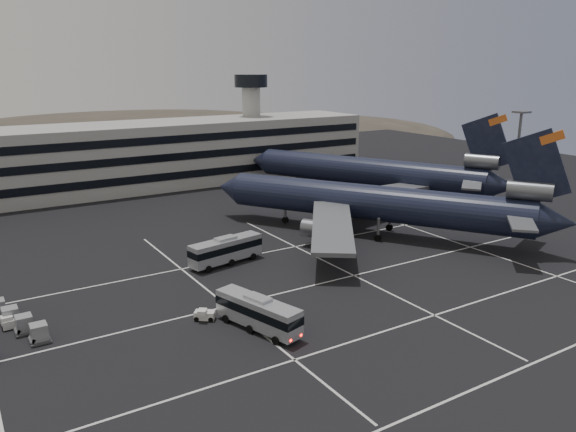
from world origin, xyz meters
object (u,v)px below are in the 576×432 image
(bus_near, at_px, (258,312))
(bus_far, at_px, (226,249))
(trijet_main, at_px, (376,203))
(tug_a, at_px, (7,322))

(bus_near, distance_m, bus_far, 20.47)
(trijet_main, xyz_separation_m, bus_far, (-26.06, 0.30, -3.18))
(bus_far, distance_m, tug_a, 28.18)
(trijet_main, relative_size, tug_a, 23.15)
(trijet_main, relative_size, bus_near, 4.84)
(bus_near, xyz_separation_m, tug_a, (-21.74, 14.17, -1.39))
(bus_far, xyz_separation_m, tug_a, (-27.61, -5.45, -1.46))
(bus_near, relative_size, bus_far, 0.96)
(trijet_main, height_order, bus_far, trijet_main)
(tug_a, bearing_deg, bus_near, -36.14)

